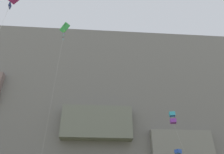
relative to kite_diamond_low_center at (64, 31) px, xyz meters
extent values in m
cube|color=slate|center=(5.93, 42.58, 0.20)|extent=(180.00, 28.18, 55.02)
cube|color=gray|center=(5.93, 27.93, -5.70)|extent=(17.99, 4.64, 8.54)
cube|color=gray|center=(27.68, 28.00, -10.31)|extent=(15.80, 2.48, 6.39)
cube|color=green|center=(-0.01, 0.12, 0.94)|extent=(1.93, 0.95, 2.04)
cylinder|color=black|center=(-0.01, 0.12, 0.94)|extent=(0.12, 0.64, 1.63)
cube|color=#8CCC33|center=(0.01, 0.12, 0.16)|extent=(0.25, 0.08, 0.12)
cube|color=purple|center=(0.03, 0.12, -0.27)|extent=(0.25, 0.06, 0.12)
cube|color=teal|center=(-0.02, 0.12, -0.71)|extent=(0.25, 0.06, 0.12)
cube|color=black|center=(-0.03, 0.12, -1.14)|extent=(0.25, 0.07, 0.12)
cube|color=#38B2D1|center=(0.02, 0.12, -1.58)|extent=(0.25, 0.04, 0.12)
cylinder|color=silver|center=(0.16, -1.84, -13.25)|extent=(0.34, 3.93, 27.87)
cube|color=#38B2D1|center=(19.80, 10.05, -9.91)|extent=(1.21, 1.21, 0.72)
cube|color=purple|center=(19.80, 10.05, -11.24)|extent=(1.21, 1.21, 0.72)
cylinder|color=black|center=(20.27, 10.05, -10.57)|extent=(0.04, 0.04, 1.95)
cylinder|color=black|center=(19.34, 10.05, -10.57)|extent=(0.04, 0.04, 1.95)
cube|color=blue|center=(18.76, 7.09, -17.35)|extent=(1.13, 1.13, 0.58)
pyramid|color=#CC3399|center=(-0.58, -15.85, -12.80)|extent=(1.66, 1.18, 0.20)
cube|color=navy|center=(-0.54, -16.37, -12.96)|extent=(0.09, 0.43, 0.47)
camera|label=1|loc=(5.98, -27.63, -25.63)|focal=35.61mm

